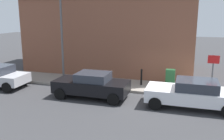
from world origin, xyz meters
The scene contains 9 objects.
ground centered at (0.00, 0.00, 0.00)m, with size 80.00×80.00×0.00m, color #38383A.
sidewalk centered at (1.93, 6.00, 0.07)m, with size 2.53×30.00×0.15m, color gray.
corner_building centered at (7.00, 4.41, 4.92)m, with size 7.71×12.83×9.84m.
car_white centered at (-0.69, -1.92, 0.74)m, with size 1.97×4.41×1.42m.
car_black centered at (-0.78, 3.40, 0.74)m, with size 1.85×4.14×1.43m.
utility_cabinet centered at (1.96, -0.65, 0.68)m, with size 0.46×0.61×1.15m.
bollard_near_cabinet centered at (2.06, 1.15, 0.70)m, with size 0.14×0.14×1.04m.
street_sign centered at (1.06, -2.93, 1.66)m, with size 0.08×0.60×2.30m.
lamppost centered at (2.01, 6.65, 3.30)m, with size 0.20×0.44×5.72m.
Camera 1 is at (-13.26, -1.67, 4.64)m, focal length 40.32 mm.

